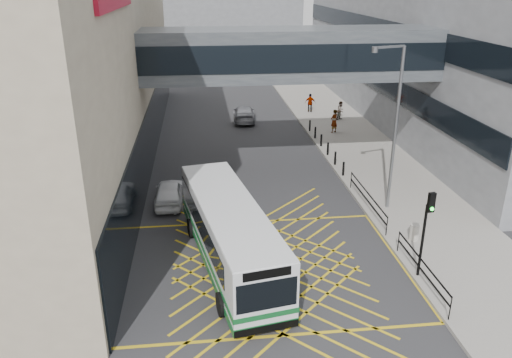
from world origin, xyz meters
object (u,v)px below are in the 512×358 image
object	(u,v)px
pedestrian_b	(341,111)
car_silver	(244,113)
pedestrian_a	(334,121)
car_white	(170,192)
car_dark	(218,180)
traffic_light	(427,223)
litter_bin	(414,232)
pedestrian_c	(310,103)
bus	(229,232)
street_lamp	(393,120)

from	to	relation	value
pedestrian_b	car_silver	bearing A→B (deg)	129.69
pedestrian_a	pedestrian_b	bearing A→B (deg)	-145.43
car_white	pedestrian_b	distance (m)	21.23
car_dark	pedestrian_a	bearing A→B (deg)	-139.51
traffic_light	litter_bin	distance (m)	3.88
pedestrian_c	pedestrian_a	bearing A→B (deg)	106.78
bus	car_silver	distance (m)	23.82
car_white	street_lamp	xyz separation A→B (m)	(11.68, -2.26, 4.42)
pedestrian_a	pedestrian_c	distance (m)	6.82
bus	litter_bin	bearing A→B (deg)	-4.98
bus	pedestrian_b	distance (m)	25.22
bus	car_dark	size ratio (longest dim) A/B	2.26
traffic_light	pedestrian_b	bearing A→B (deg)	72.24
litter_bin	pedestrian_c	distance (m)	24.71
car_white	litter_bin	xyz separation A→B (m)	(11.82, -5.91, -0.11)
car_dark	street_lamp	bearing A→B (deg)	151.11
car_silver	bus	bearing A→B (deg)	86.76
car_silver	street_lamp	size ratio (longest dim) A/B	0.52
litter_bin	bus	bearing A→B (deg)	-174.48
litter_bin	pedestrian_b	xyz separation A→B (m)	(2.36, 21.70, 0.41)
pedestrian_a	car_dark	bearing A→B (deg)	14.88
car_white	pedestrian_a	size ratio (longest dim) A/B	2.24
pedestrian_a	pedestrian_b	distance (m)	4.12
car_dark	pedestrian_c	world-z (taller)	pedestrian_c
car_white	car_silver	world-z (taller)	car_silver
car_white	traffic_light	bearing A→B (deg)	141.32
traffic_light	pedestrian_a	world-z (taller)	traffic_light
street_lamp	pedestrian_c	bearing A→B (deg)	71.90
car_white	traffic_light	xyz separation A→B (m)	(10.77, -8.98, 2.01)
pedestrian_c	bus	bearing A→B (deg)	83.02
litter_bin	pedestrian_b	size ratio (longest dim) A/B	0.50
pedestrian_b	pedestrian_c	distance (m)	3.66
street_lamp	pedestrian_c	xyz separation A→B (m)	(0.42, 21.07, -4.08)
car_white	car_silver	bearing A→B (deg)	-107.62
car_dark	pedestrian_c	xyz separation A→B (m)	(9.34, 17.46, 0.27)
street_lamp	traffic_light	bearing A→B (deg)	-114.66
car_dark	car_silver	world-z (taller)	car_dark
street_lamp	pedestrian_a	distance (m)	14.84
car_silver	traffic_light	distance (m)	26.41
pedestrian_b	street_lamp	bearing A→B (deg)	-140.93
bus	pedestrian_b	bearing A→B (deg)	52.98
litter_bin	pedestrian_a	xyz separation A→B (m)	(0.76, 17.91, 0.53)
pedestrian_a	pedestrian_c	world-z (taller)	pedestrian_a
bus	pedestrian_c	bearing A→B (deg)	59.76
bus	car_white	bearing A→B (deg)	102.89
pedestrian_c	litter_bin	bearing A→B (deg)	102.11
street_lamp	litter_bin	xyz separation A→B (m)	(0.14, -3.64, -4.52)
traffic_light	street_lamp	bearing A→B (deg)	72.37
litter_bin	pedestrian_c	size ratio (longest dim) A/B	0.47
bus	car_white	world-z (taller)	bus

